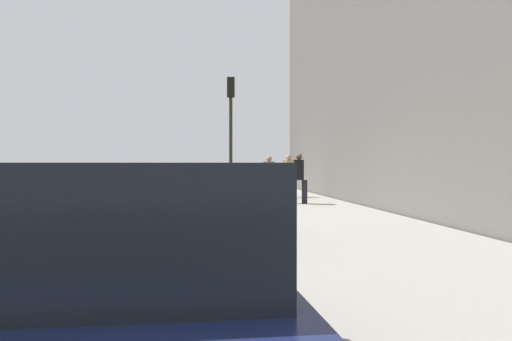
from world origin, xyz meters
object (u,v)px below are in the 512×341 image
at_px(parked_car_black, 178,188).
at_px(rolling_suitcase, 264,190).
at_px(parked_car_charcoal, 165,205).
at_px(pedestrian_grey_coat, 269,176).
at_px(traffic_light_pole, 231,118).
at_px(pedestrian_tan_coat, 289,174).
at_px(pedestrian_black_coat, 299,177).
at_px(parked_car_maroon, 183,181).
at_px(parked_car_navy, 122,284).

xyz_separation_m(parked_car_black, rolling_suitcase, (4.26, -3.25, -0.30)).
distance_m(parked_car_charcoal, rolling_suitcase, 11.70).
height_order(pedestrian_grey_coat, traffic_light_pole, traffic_light_pole).
distance_m(traffic_light_pole, rolling_suitcase, 3.62).
distance_m(pedestrian_tan_coat, pedestrian_black_coat, 3.62).
relative_size(parked_car_black, traffic_light_pole, 1.01).
xyz_separation_m(parked_car_charcoal, pedestrian_tan_coat, (11.66, -4.32, 0.30)).
bearing_deg(pedestrian_tan_coat, parked_car_black, 137.53).
distance_m(parked_car_maroon, traffic_light_pole, 5.15).
xyz_separation_m(parked_car_black, traffic_light_pole, (2.29, -1.78, 2.36)).
xyz_separation_m(pedestrian_grey_coat, pedestrian_black_coat, (-2.68, -0.64, 0.03)).
relative_size(parked_car_navy, pedestrian_tan_coat, 2.79).
bearing_deg(traffic_light_pole, pedestrian_tan_coat, -46.21).
xyz_separation_m(pedestrian_grey_coat, pedestrian_tan_coat, (0.93, -0.93, 0.03)).
bearing_deg(pedestrian_grey_coat, parked_car_charcoal, 162.49).
bearing_deg(parked_car_black, pedestrian_grey_coat, -41.81).
xyz_separation_m(parked_car_charcoal, traffic_light_pole, (9.25, -1.81, 2.36)).
bearing_deg(traffic_light_pole, pedestrian_grey_coat, -46.97).
bearing_deg(pedestrian_grey_coat, rolling_suitcase, 12.73).
height_order(pedestrian_black_coat, rolling_suitcase, pedestrian_black_coat).
xyz_separation_m(parked_car_maroon, rolling_suitcase, (-2.24, -3.23, -0.30)).
bearing_deg(pedestrian_grey_coat, pedestrian_tan_coat, -44.98).
bearing_deg(parked_car_navy, parked_car_maroon, 0.11).
relative_size(parked_car_navy, traffic_light_pole, 1.08).
height_order(parked_car_navy, rolling_suitcase, parked_car_navy).
height_order(parked_car_maroon, pedestrian_tan_coat, pedestrian_tan_coat).
bearing_deg(parked_car_navy, pedestrian_tan_coat, -13.30).
height_order(parked_car_black, parked_car_maroon, same).
bearing_deg(parked_car_black, pedestrian_black_coat, -74.90).
distance_m(parked_car_navy, parked_car_black, 13.25).
bearing_deg(parked_car_navy, rolling_suitcase, -10.33).
height_order(pedestrian_grey_coat, pedestrian_black_coat, pedestrian_black_coat).
height_order(parked_car_maroon, pedestrian_grey_coat, pedestrian_grey_coat).
distance_m(parked_car_black, pedestrian_tan_coat, 6.37).
xyz_separation_m(pedestrian_black_coat, traffic_light_pole, (1.21, 2.22, 2.06)).
height_order(pedestrian_tan_coat, rolling_suitcase, pedestrian_tan_coat).
distance_m(parked_car_navy, traffic_light_pole, 15.81).
bearing_deg(parked_car_black, traffic_light_pole, -37.98).
distance_m(parked_car_maroon, pedestrian_black_coat, 6.74).
relative_size(parked_car_navy, parked_car_charcoal, 1.00).
distance_m(parked_car_navy, parked_car_maroon, 19.75).
distance_m(parked_car_black, traffic_light_pole, 3.74).
distance_m(pedestrian_grey_coat, rolling_suitcase, 0.77).
bearing_deg(pedestrian_tan_coat, parked_car_maroon, 67.02).
xyz_separation_m(parked_car_navy, parked_car_maroon, (19.75, 0.04, -0.00)).
height_order(parked_car_charcoal, pedestrian_tan_coat, pedestrian_tan_coat).
relative_size(traffic_light_pole, rolling_suitcase, 4.53).
bearing_deg(traffic_light_pole, parked_car_black, 142.02).
bearing_deg(traffic_light_pole, pedestrian_black_coat, -118.52).
relative_size(pedestrian_tan_coat, rolling_suitcase, 1.76).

